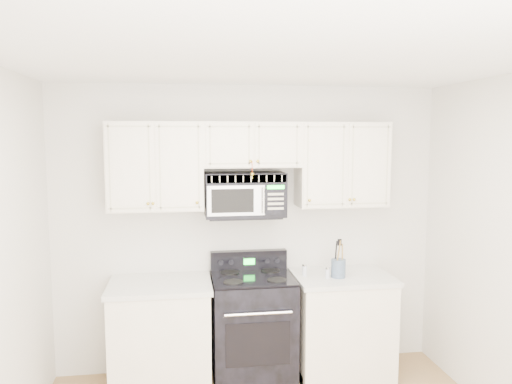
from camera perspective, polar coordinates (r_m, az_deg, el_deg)
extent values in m
cube|color=white|center=(2.83, 4.09, 15.52)|extent=(3.50, 3.50, 0.01)
cube|color=beige|center=(4.60, -0.84, -4.23)|extent=(3.50, 0.01, 2.60)
cube|color=white|center=(4.51, -10.79, -16.00)|extent=(0.82, 0.63, 0.88)
cube|color=silver|center=(4.35, -10.92, -10.39)|extent=(0.86, 0.65, 0.04)
cube|color=black|center=(4.70, -10.67, -20.21)|extent=(0.82, 0.55, 0.10)
cube|color=white|center=(4.72, 9.74, -14.93)|extent=(0.82, 0.63, 0.88)
cube|color=silver|center=(4.57, 9.85, -9.55)|extent=(0.86, 0.65, 0.04)
cube|color=black|center=(4.91, 9.49, -19.01)|extent=(0.82, 0.55, 0.10)
cube|color=black|center=(4.55, -0.38, -15.39)|extent=(0.70, 0.60, 0.92)
cube|color=black|center=(4.27, 0.23, -17.03)|extent=(0.54, 0.01, 0.37)
cylinder|color=white|center=(4.15, 0.29, -13.74)|extent=(0.55, 0.02, 0.02)
cube|color=black|center=(4.40, -0.38, -9.76)|extent=(0.70, 0.60, 0.02)
cube|color=black|center=(4.62, -0.85, -7.83)|extent=(0.70, 0.08, 0.18)
cube|color=#18E92F|center=(4.58, -0.77, -7.96)|extent=(0.10, 0.00, 0.06)
cube|color=white|center=(4.33, -11.39, 2.91)|extent=(0.80, 0.33, 0.75)
cube|color=white|center=(4.55, 9.73, 3.12)|extent=(0.80, 0.33, 0.75)
cube|color=white|center=(4.36, -0.56, 5.44)|extent=(0.84, 0.33, 0.39)
sphere|color=gold|center=(4.17, -11.70, -1.30)|extent=(0.03, 0.03, 0.03)
sphere|color=gold|center=(4.16, -6.75, -1.22)|extent=(0.03, 0.03, 0.03)
sphere|color=gold|center=(4.30, 6.14, -0.96)|extent=(0.03, 0.03, 0.03)
sphere|color=gold|center=(4.41, 10.67, -0.86)|extent=(0.03, 0.03, 0.03)
sphere|color=gold|center=(4.17, -0.61, 3.53)|extent=(0.03, 0.03, 0.03)
sphere|color=gold|center=(4.18, 0.21, 3.54)|extent=(0.03, 0.03, 0.03)
cylinder|color=red|center=(4.18, -0.44, 2.82)|extent=(0.00, 0.00, 0.10)
sphere|color=gold|center=(4.18, -0.44, 2.03)|extent=(0.03, 0.03, 0.03)
cube|color=black|center=(4.37, -1.31, -0.26)|extent=(0.69, 0.35, 0.38)
cube|color=beige|center=(4.19, -1.03, 1.52)|extent=(0.67, 0.01, 0.07)
cube|color=#A5A5A5|center=(4.19, -2.28, -1.00)|extent=(0.49, 0.01, 0.26)
cube|color=black|center=(4.18, -2.68, -1.02)|extent=(0.36, 0.01, 0.20)
cube|color=black|center=(4.24, 2.25, -0.91)|extent=(0.19, 0.01, 0.26)
cube|color=#18E92F|center=(4.22, 2.28, 0.55)|extent=(0.15, 0.00, 0.03)
cylinder|color=white|center=(4.18, 0.88, -1.00)|extent=(0.02, 0.02, 0.22)
cylinder|color=slate|center=(4.47, 9.39, -8.60)|extent=(0.13, 0.13, 0.16)
cylinder|color=olive|center=(4.46, 9.84, -7.60)|extent=(0.01, 0.01, 0.27)
cylinder|color=black|center=(4.47, 9.07, -7.42)|extent=(0.01, 0.01, 0.30)
cylinder|color=olive|center=(4.41, 9.32, -7.47)|extent=(0.01, 0.01, 0.32)
cylinder|color=silver|center=(4.48, 5.57, -8.96)|extent=(0.04, 0.04, 0.09)
cylinder|color=white|center=(4.46, 5.57, -8.30)|extent=(0.04, 0.04, 0.02)
cylinder|color=silver|center=(4.43, 8.17, -9.21)|extent=(0.04, 0.04, 0.08)
cylinder|color=white|center=(4.42, 8.18, -8.60)|extent=(0.04, 0.04, 0.02)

